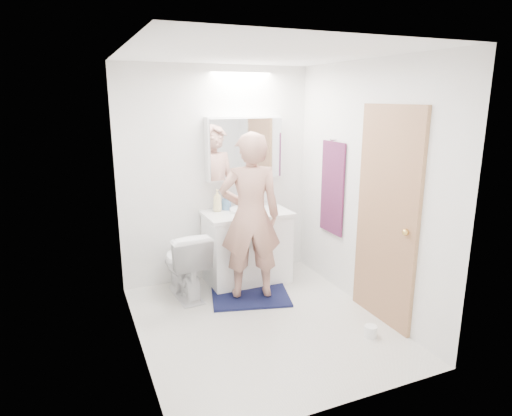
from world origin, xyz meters
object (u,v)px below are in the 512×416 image
toilet (184,264)px  soap_bottle_a (217,200)px  soap_bottle_b (227,202)px  person (250,216)px  toilet_paper_roll (371,331)px  vanity_cabinet (247,248)px  medicine_cabinet (244,148)px  toothbrush_cup (256,203)px

toilet → soap_bottle_a: soap_bottle_a is taller
soap_bottle_b → soap_bottle_a: bearing=-165.8°
toilet → person: size_ratio=0.43×
soap_bottle_a → toilet_paper_roll: 2.11m
soap_bottle_b → toilet_paper_roll: bearing=-67.5°
soap_bottle_b → person: bearing=-86.8°
soap_bottle_b → vanity_cabinet: bearing=-46.3°
toilet → soap_bottle_b: size_ratio=3.95×
person → soap_bottle_b: bearing=-71.8°
soap_bottle_a → soap_bottle_b: size_ratio=1.35×
person → medicine_cabinet: bearing=-91.7°
medicine_cabinet → toilet: medicine_cabinet is taller
vanity_cabinet → person: person is taller
person → toilet_paper_roll: person is taller
vanity_cabinet → medicine_cabinet: bearing=74.8°
medicine_cabinet → vanity_cabinet: bearing=-105.2°
vanity_cabinet → toilet: size_ratio=1.24×
soap_bottle_b → toothbrush_cup: soap_bottle_b is taller
toothbrush_cup → soap_bottle_b: bearing=176.8°
soap_bottle_b → toothbrush_cup: bearing=-3.2°
vanity_cabinet → person: size_ratio=0.53×
vanity_cabinet → medicine_cabinet: medicine_cabinet is taller
person → soap_bottle_a: 0.61m
medicine_cabinet → soap_bottle_b: 0.63m
toilet_paper_roll → vanity_cabinet: bearing=109.3°
medicine_cabinet → toilet_paper_roll: (0.49, -1.77, -1.45)m
person → toothbrush_cup: bearing=-103.2°
soap_bottle_b → toilet_paper_roll: (0.72, -1.74, -0.86)m
toilet → soap_bottle_b: 0.85m
person → soap_bottle_a: bearing=-60.5°
soap_bottle_a → toothbrush_cup: bearing=1.2°
toothbrush_cup → person: bearing=-118.2°
person → soap_bottle_b: size_ratio=9.16×
vanity_cabinet → toilet: vanity_cabinet is taller
toilet → medicine_cabinet: bearing=-162.0°
person → toilet_paper_roll: 1.56m
vanity_cabinet → soap_bottle_b: soap_bottle_b is taller
toothbrush_cup → toilet_paper_roll: bearing=-78.1°
toilet → person: (0.61, -0.33, 0.53)m
toilet → toilet_paper_roll: bearing=128.0°
soap_bottle_a → toothbrush_cup: (0.48, 0.01, -0.07)m
toothbrush_cup → toilet_paper_roll: 1.94m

